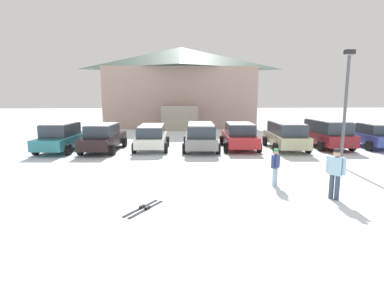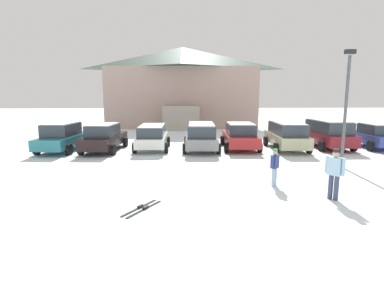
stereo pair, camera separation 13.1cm
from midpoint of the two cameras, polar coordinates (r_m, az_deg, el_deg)
ground at (r=7.84m, az=13.61°, el=-16.18°), size 160.00×160.00×0.00m
ski_lodge at (r=34.48m, az=-2.29°, el=10.87°), size 16.77×10.26×8.74m
parked_teal_hatchback at (r=19.97m, az=-23.66°, el=1.25°), size 2.37×4.86×1.74m
parked_black_sedan at (r=19.07m, az=-16.71°, el=1.23°), size 2.33×4.75×1.69m
parked_white_suv at (r=18.97m, az=-7.87°, el=1.49°), size 2.15×4.28×1.55m
parked_grey_wagon at (r=18.70m, az=1.46°, el=1.63°), size 2.42×4.87×1.66m
parked_red_sedan at (r=19.34m, az=8.80°, el=1.59°), size 2.45×4.78×1.66m
parked_beige_suv at (r=19.69m, az=17.21°, el=1.70°), size 2.40×4.73×1.74m
parked_maroon_van at (r=21.40m, az=24.05°, el=1.97°), size 2.28×4.75×1.81m
parked_blue_hatchback at (r=22.71m, az=31.32°, el=1.41°), size 2.44×4.16×1.61m
skier_adult_in_blue_parka at (r=10.65m, az=25.34°, el=-4.67°), size 0.44×0.50×1.67m
skier_teen_in_navy_coat at (r=11.52m, az=15.30°, el=-3.89°), size 0.38×0.41×1.41m
pair_of_skis at (r=9.22m, az=-9.56°, el=-11.97°), size 1.09×1.49×0.08m
lamp_post at (r=15.54m, az=27.00°, el=7.06°), size 0.44×0.24×5.38m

